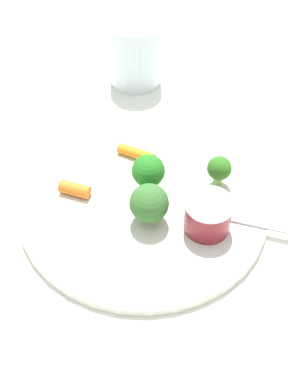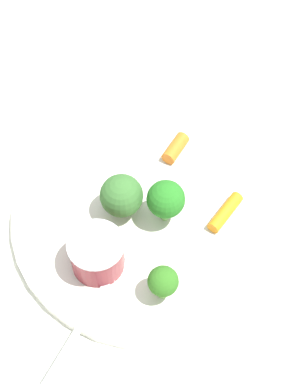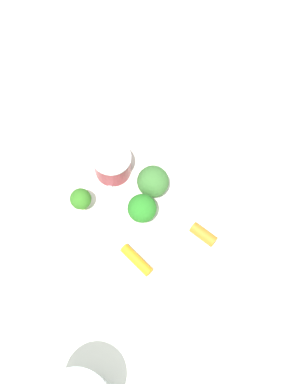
{
  "view_description": "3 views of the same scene",
  "coord_description": "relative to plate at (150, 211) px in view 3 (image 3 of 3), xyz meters",
  "views": [
    {
      "loc": [
        0.4,
        0.15,
        0.48
      ],
      "look_at": [
        -0.01,
        -0.0,
        0.02
      ],
      "focal_mm": 48.76,
      "sensor_mm": 36.0,
      "label": 1
    },
    {
      "loc": [
        -0.16,
        0.28,
        0.53
      ],
      "look_at": [
        0.02,
        -0.01,
        0.02
      ],
      "focal_mm": 53.03,
      "sensor_mm": 36.0,
      "label": 2
    },
    {
      "loc": [
        -0.2,
        -0.16,
        0.62
      ],
      "look_at": [
        0.01,
        0.02,
        0.03
      ],
      "focal_mm": 42.57,
      "sensor_mm": 36.0,
      "label": 3
    }
  ],
  "objects": [
    {
      "name": "sauce_cup",
      "position": [
        0.01,
        0.08,
        0.03
      ],
      "size": [
        0.06,
        0.06,
        0.04
      ],
      "color": "maroon",
      "rests_on": "plate"
    },
    {
      "name": "ground_plane",
      "position": [
        0.0,
        0.0,
        -0.01
      ],
      "size": [
        2.4,
        2.4,
        0.0
      ],
      "primitive_type": "plane",
      "color": "white"
    },
    {
      "name": "broccoli_floret_0",
      "position": [
        0.03,
        0.02,
        0.04
      ],
      "size": [
        0.05,
        0.05,
        0.05
      ],
      "color": "#96B65E",
      "rests_on": "plate"
    },
    {
      "name": "fork",
      "position": [
        -0.01,
        0.16,
        0.01
      ],
      "size": [
        0.02,
        0.2,
        0.0
      ],
      "color": "#B0B6B9",
      "rests_on": "plate"
    },
    {
      "name": "carrot_stick_0",
      "position": [
        -0.07,
        -0.04,
        0.01
      ],
      "size": [
        0.02,
        0.05,
        0.01
      ],
      "primitive_type": "cylinder",
      "rotation": [
        1.57,
        0.0,
        3.06
      ],
      "color": "orange",
      "rests_on": "plate"
    },
    {
      "name": "plate",
      "position": [
        0.0,
        0.0,
        0.0
      ],
      "size": [
        0.3,
        0.3,
        0.01
      ],
      "primitive_type": "cylinder",
      "color": "silver",
      "rests_on": "ground_plane"
    },
    {
      "name": "carrot_stick_1",
      "position": [
        0.02,
        -0.08,
        0.01
      ],
      "size": [
        0.02,
        0.04,
        0.02
      ],
      "primitive_type": "cylinder",
      "rotation": [
        1.57,
        0.0,
        3.17
      ],
      "color": "orange",
      "rests_on": "plate"
    },
    {
      "name": "broccoli_floret_1",
      "position": [
        -0.02,
        0.0,
        0.04
      ],
      "size": [
        0.04,
        0.04,
        0.06
      ],
      "color": "#84BB64",
      "rests_on": "plate"
    },
    {
      "name": "broccoli_floret_2",
      "position": [
        -0.06,
        0.08,
        0.03
      ],
      "size": [
        0.03,
        0.03,
        0.04
      ],
      "color": "#86C35B",
      "rests_on": "plate"
    }
  ]
}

